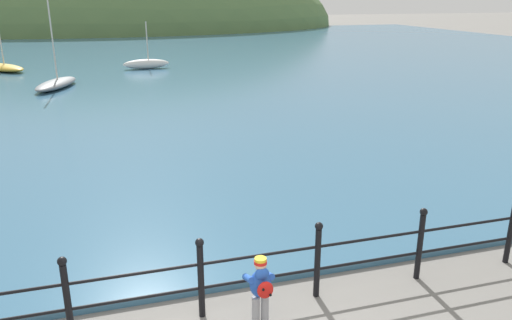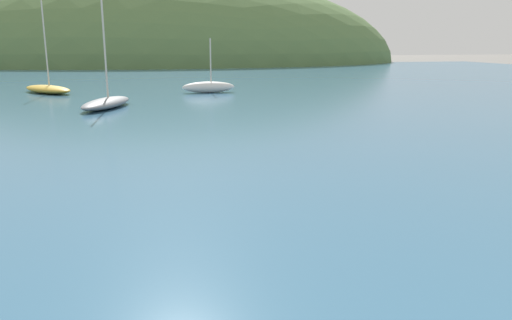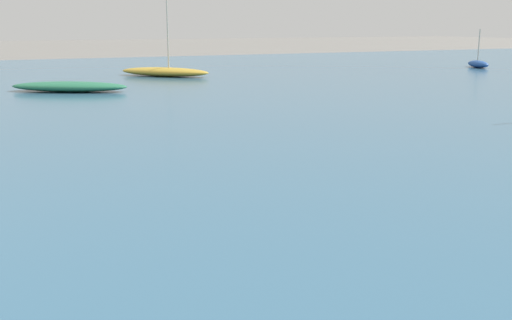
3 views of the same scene
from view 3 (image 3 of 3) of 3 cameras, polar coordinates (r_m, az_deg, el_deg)
boat_far_right at (r=30.92m, az=-8.70°, el=8.35°), size 4.55×4.45×5.82m
boat_green_fishing at (r=39.09m, az=20.40°, el=8.58°), size 2.46×1.59×2.29m
boat_blue_hull at (r=24.68m, az=-17.35°, el=6.69°), size 3.52×4.70×0.39m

